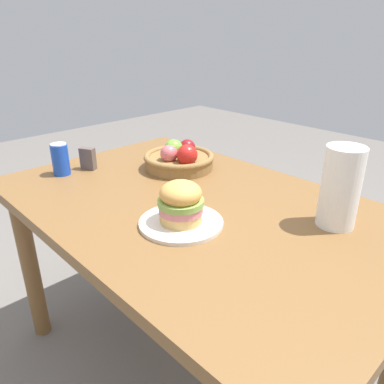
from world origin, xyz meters
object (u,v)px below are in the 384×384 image
at_px(plate, 181,223).
at_px(soda_can, 60,159).
at_px(paper_towel_roll, 340,187).
at_px(fruit_basket, 179,159).
at_px(sandwich, 181,202).
at_px(napkin_holder, 88,159).

bearing_deg(plate, soda_can, -174.24).
height_order(plate, paper_towel_roll, paper_towel_roll).
height_order(soda_can, fruit_basket, soda_can).
xyz_separation_m(soda_can, fruit_basket, (0.27, 0.38, -0.02)).
distance_m(sandwich, fruit_basket, 0.48).
bearing_deg(fruit_basket, sandwich, -41.17).
relative_size(fruit_basket, paper_towel_roll, 1.21).
relative_size(soda_can, fruit_basket, 0.43).
bearing_deg(napkin_holder, soda_can, -128.69).
xyz_separation_m(plate, sandwich, (0.00, 0.00, 0.07)).
distance_m(soda_can, fruit_basket, 0.47).
bearing_deg(soda_can, sandwich, 5.76).
bearing_deg(napkin_holder, fruit_basket, 19.17).
relative_size(plate, paper_towel_roll, 1.04).
xyz_separation_m(sandwich, fruit_basket, (-0.36, 0.32, -0.03)).
xyz_separation_m(soda_can, paper_towel_roll, (0.95, 0.39, 0.06)).
relative_size(plate, napkin_holder, 2.78).
xyz_separation_m(soda_can, napkin_holder, (0.02, 0.11, -0.02)).
height_order(plate, fruit_basket, fruit_basket).
height_order(fruit_basket, napkin_holder, fruit_basket).
relative_size(sandwich, paper_towel_roll, 0.56).
bearing_deg(soda_can, fruit_basket, 54.49).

